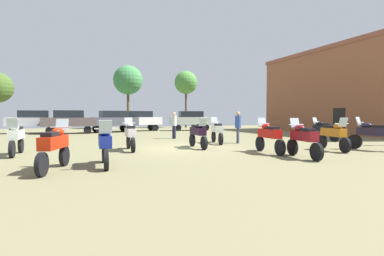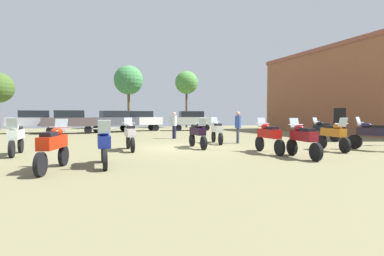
{
  "view_description": "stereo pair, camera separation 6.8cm",
  "coord_description": "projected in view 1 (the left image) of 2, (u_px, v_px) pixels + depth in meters",
  "views": [
    {
      "loc": [
        -4.89,
        -13.18,
        1.6
      ],
      "look_at": [
        1.59,
        3.29,
        0.82
      ],
      "focal_mm": 27.03,
      "sensor_mm": 36.0,
      "label": 1
    },
    {
      "loc": [
        -4.82,
        -13.21,
        1.6
      ],
      "look_at": [
        1.59,
        3.29,
        0.82
      ],
      "focal_mm": 27.03,
      "sensor_mm": 36.0,
      "label": 2
    }
  ],
  "objects": [
    {
      "name": "motorcycle_11",
      "position": [
        16.0,
        137.0,
        11.37
      ],
      "size": [
        0.62,
        2.2,
        1.49
      ],
      "rotation": [
        0.0,
        0.0,
        3.12
      ],
      "color": "black",
      "rests_on": "ground"
    },
    {
      "name": "motorcycle_2",
      "position": [
        269.0,
        136.0,
        12.07
      ],
      "size": [
        0.63,
        2.27,
        1.48
      ],
      "rotation": [
        0.0,
        0.0,
        -0.12
      ],
      "color": "black",
      "rests_on": "ground"
    },
    {
      "name": "car_4",
      "position": [
        191.0,
        119.0,
        30.08
      ],
      "size": [
        4.54,
        2.48,
        2.0
      ],
      "rotation": [
        0.0,
        0.0,
        1.41
      ],
      "color": "black",
      "rests_on": "ground"
    },
    {
      "name": "car_2",
      "position": [
        34.0,
        120.0,
        25.41
      ],
      "size": [
        4.38,
        1.99,
        2.0
      ],
      "rotation": [
        0.0,
        0.0,
        1.62
      ],
      "color": "black",
      "rests_on": "ground"
    },
    {
      "name": "motorcycle_8",
      "position": [
        323.0,
        129.0,
        17.92
      ],
      "size": [
        0.67,
        2.1,
        1.44
      ],
      "rotation": [
        0.0,
        0.0,
        0.16
      ],
      "color": "black",
      "rests_on": "ground"
    },
    {
      "name": "person_3",
      "position": [
        238.0,
        125.0,
        16.29
      ],
      "size": [
        0.48,
        0.48,
        1.79
      ],
      "rotation": [
        0.0,
        0.0,
        0.93
      ],
      "color": "#30364F",
      "rests_on": "ground"
    },
    {
      "name": "tree_3",
      "position": [
        128.0,
        80.0,
        34.66
      ],
      "size": [
        3.49,
        3.49,
        7.57
      ],
      "color": "brown",
      "rests_on": "ground"
    },
    {
      "name": "ground_plane",
      "position": [
        186.0,
        148.0,
        14.11
      ],
      "size": [
        44.0,
        52.0,
        0.02
      ],
      "color": "#726E4B"
    },
    {
      "name": "motorcycle_5",
      "position": [
        105.0,
        143.0,
        8.93
      ],
      "size": [
        0.62,
        2.15,
        1.44
      ],
      "rotation": [
        0.0,
        0.0,
        3.1
      ],
      "color": "black",
      "rests_on": "ground"
    },
    {
      "name": "brick_building",
      "position": [
        350.0,
        91.0,
        26.06
      ],
      "size": [
        6.12,
        17.02,
        7.62
      ],
      "color": "#935537",
      "rests_on": "ground"
    },
    {
      "name": "motorcycle_7",
      "position": [
        303.0,
        138.0,
        10.68
      ],
      "size": [
        0.67,
        2.15,
        1.48
      ],
      "rotation": [
        0.0,
        0.0,
        -0.16
      ],
      "color": "black",
      "rests_on": "ground"
    },
    {
      "name": "tree_5",
      "position": [
        186.0,
        83.0,
        37.17
      ],
      "size": [
        2.94,
        2.94,
        7.28
      ],
      "color": "brown",
      "rests_on": "ground"
    },
    {
      "name": "car_3",
      "position": [
        69.0,
        120.0,
        24.87
      ],
      "size": [
        4.36,
        1.95,
        2.0
      ],
      "rotation": [
        0.0,
        0.0,
        1.54
      ],
      "color": "black",
      "rests_on": "ground"
    },
    {
      "name": "motorcycle_1",
      "position": [
        373.0,
        134.0,
        13.0
      ],
      "size": [
        0.86,
        2.17,
        1.5
      ],
      "rotation": [
        0.0,
        0.0,
        0.31
      ],
      "color": "black",
      "rests_on": "ground"
    },
    {
      "name": "motorcycle_3",
      "position": [
        198.0,
        133.0,
        13.92
      ],
      "size": [
        0.62,
        2.22,
        1.47
      ],
      "rotation": [
        0.0,
        0.0,
        3.11
      ],
      "color": "black",
      "rests_on": "ground"
    },
    {
      "name": "car_1",
      "position": [
        139.0,
        119.0,
        28.93
      ],
      "size": [
        4.46,
        2.22,
        2.0
      ],
      "rotation": [
        0.0,
        0.0,
        1.67
      ],
      "color": "black",
      "rests_on": "ground"
    },
    {
      "name": "person_2",
      "position": [
        174.0,
        123.0,
        19.5
      ],
      "size": [
        0.45,
        0.45,
        1.79
      ],
      "rotation": [
        0.0,
        0.0,
        5.16
      ],
      "color": "#282746",
      "rests_on": "ground"
    },
    {
      "name": "motorcycle_10",
      "position": [
        54.0,
        145.0,
        8.22
      ],
      "size": [
        0.84,
        2.2,
        1.47
      ],
      "rotation": [
        0.0,
        0.0,
        -0.29
      ],
      "color": "black",
      "rests_on": "ground"
    },
    {
      "name": "motorcycle_9",
      "position": [
        334.0,
        134.0,
        12.88
      ],
      "size": [
        0.76,
        2.24,
        1.48
      ],
      "rotation": [
        0.0,
        0.0,
        2.91
      ],
      "color": "black",
      "rests_on": "ground"
    },
    {
      "name": "motorcycle_6",
      "position": [
        130.0,
        134.0,
        12.99
      ],
      "size": [
        0.62,
        2.16,
        1.47
      ],
      "rotation": [
        0.0,
        0.0,
        -0.03
      ],
      "color": "black",
      "rests_on": "ground"
    },
    {
      "name": "motorcycle_4",
      "position": [
        217.0,
        130.0,
        16.21
      ],
      "size": [
        0.75,
        2.26,
        1.48
      ],
      "rotation": [
        0.0,
        0.0,
        -0.21
      ],
      "color": "black",
      "rests_on": "ground"
    },
    {
      "name": "car_5",
      "position": [
        114.0,
        120.0,
        26.92
      ],
      "size": [
        4.52,
        2.41,
        2.0
      ],
      "rotation": [
        0.0,
        0.0,
        1.72
      ],
      "color": "black",
      "rests_on": "ground"
    }
  ]
}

